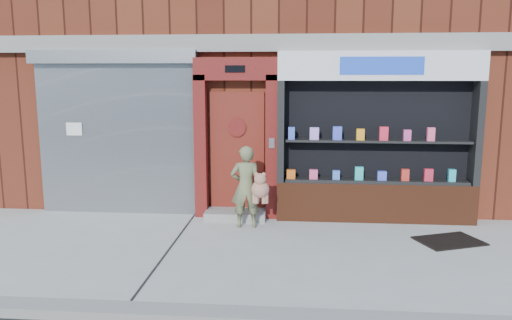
# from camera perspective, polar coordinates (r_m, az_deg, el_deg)

# --- Properties ---
(ground) EXTENTS (80.00, 80.00, 0.00)m
(ground) POSITION_cam_1_polar(r_m,az_deg,el_deg) (7.53, 1.82, -10.48)
(ground) COLOR #9E9E99
(ground) RESTS_ON ground
(curb) EXTENTS (60.00, 0.30, 0.12)m
(curb) POSITION_cam_1_polar(r_m,az_deg,el_deg) (5.54, 0.59, -17.58)
(curb) COLOR gray
(curb) RESTS_ON ground
(building) EXTENTS (12.00, 8.16, 8.00)m
(building) POSITION_cam_1_polar(r_m,az_deg,el_deg) (13.13, 3.35, 15.84)
(building) COLOR #521E12
(building) RESTS_ON ground
(shutter_bay) EXTENTS (3.10, 0.30, 3.04)m
(shutter_bay) POSITION_cam_1_polar(r_m,az_deg,el_deg) (9.63, -15.65, 4.12)
(shutter_bay) COLOR gray
(shutter_bay) RESTS_ON ground
(red_door_bay) EXTENTS (1.52, 0.58, 2.90)m
(red_door_bay) POSITION_cam_1_polar(r_m,az_deg,el_deg) (9.06, -2.25, 2.48)
(red_door_bay) COLOR #4E0F0D
(red_door_bay) RESTS_ON ground
(pharmacy_bay) EXTENTS (3.50, 0.41, 3.00)m
(pharmacy_bay) POSITION_cam_1_polar(r_m,az_deg,el_deg) (9.06, 13.59, 1.67)
(pharmacy_bay) COLOR #5E2A16
(pharmacy_bay) RESTS_ON ground
(woman) EXTENTS (0.70, 0.53, 1.42)m
(woman) POSITION_cam_1_polar(r_m,az_deg,el_deg) (8.51, -0.96, -3.09)
(woman) COLOR #666B46
(woman) RESTS_ON ground
(doormat) EXTENTS (1.14, 0.98, 0.02)m
(doormat) POSITION_cam_1_polar(r_m,az_deg,el_deg) (8.53, 21.21, -8.62)
(doormat) COLOR black
(doormat) RESTS_ON ground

